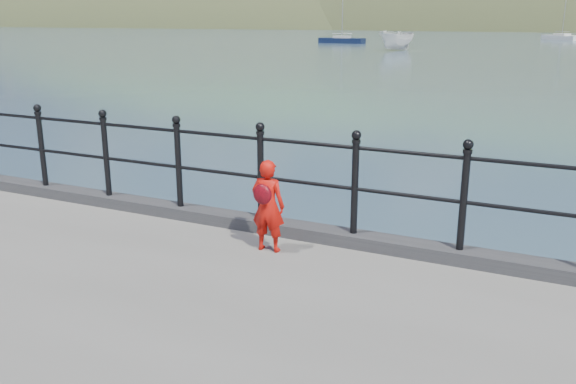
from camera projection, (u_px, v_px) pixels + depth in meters
The scene contains 7 objects.
ground at pixel (310, 308), 7.71m from camera, with size 600.00×600.00×0.00m, color #2D4251.
kerb at pixel (306, 231), 7.28m from camera, with size 60.00×0.30×0.15m, color #28282B.
railing at pixel (306, 170), 7.07m from camera, with size 18.11×0.11×1.20m.
child at pixel (268, 205), 6.74m from camera, with size 0.40×0.33×1.05m.
launch_white at pixel (397, 41), 65.33m from camera, with size 2.07×5.51×2.13m, color silver.
sailboat_left at pixel (342, 41), 84.02m from camera, with size 6.40×2.23×8.95m.
sailboat_deep at pixel (562, 38), 95.70m from camera, with size 6.27×6.13×9.89m.
Camera 1 is at (2.76, -6.44, 3.54)m, focal length 38.00 mm.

